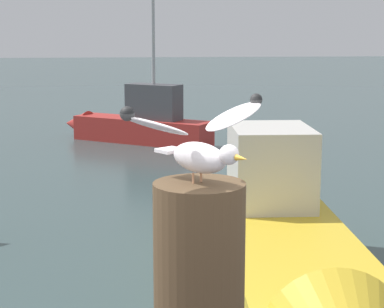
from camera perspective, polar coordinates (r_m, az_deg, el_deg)
seagull at (r=2.20m, az=0.69°, el=0.90°), size 0.54×0.45×0.27m
boat_yellow at (r=7.02m, az=8.40°, el=-8.64°), size 1.55×5.90×1.82m
boat_red at (r=16.46m, az=-4.75°, el=2.63°), size 3.77×2.87×3.94m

